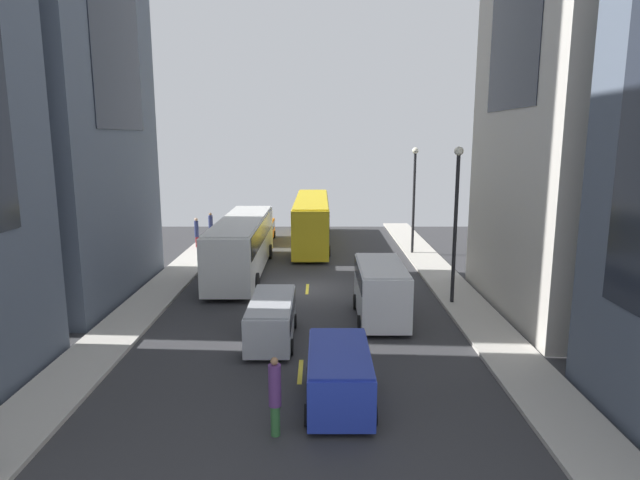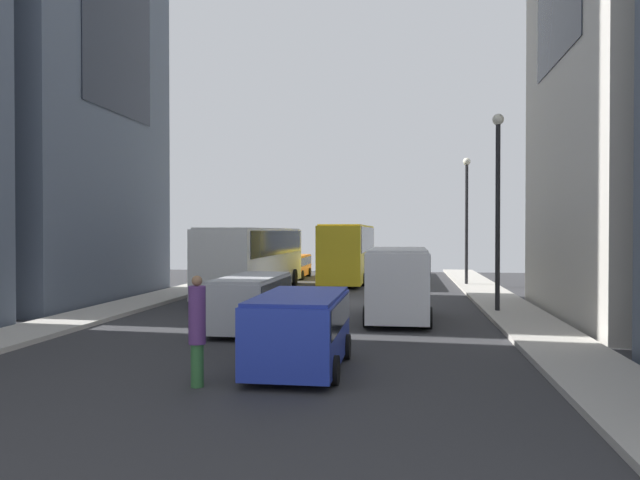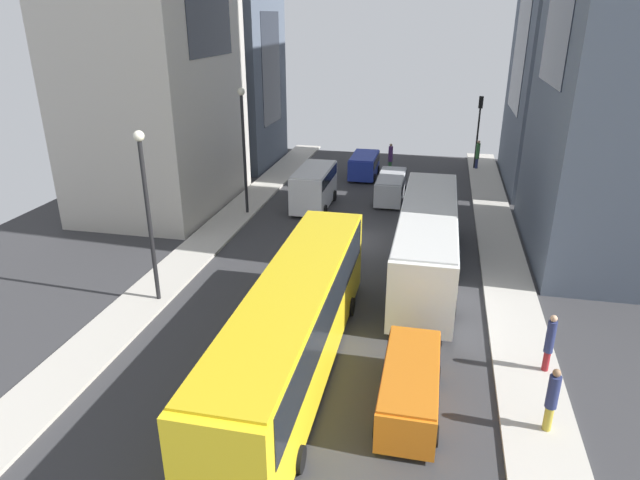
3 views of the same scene
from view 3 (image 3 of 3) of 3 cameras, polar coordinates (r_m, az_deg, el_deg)
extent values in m
plane|color=#333335|center=(30.74, 3.53, 0.04)|extent=(41.90, 41.90, 0.00)
cube|color=#B2ADA3|center=(30.64, 18.14, -1.01)|extent=(2.26, 44.00, 0.15)
cube|color=#B2ADA3|center=(32.71, -10.12, 1.27)|extent=(2.26, 44.00, 0.15)
cube|color=yellow|center=(50.68, 7.30, 8.85)|extent=(0.16, 2.00, 0.01)
cube|color=yellow|center=(40.58, 5.87, 5.53)|extent=(0.16, 2.00, 0.01)
cube|color=yellow|center=(30.74, 3.53, 0.05)|extent=(0.16, 2.00, 0.01)
cube|color=yellow|center=(21.53, -0.92, -10.31)|extent=(0.16, 2.00, 0.01)
cube|color=#4C5666|center=(43.24, 26.67, 20.10)|extent=(9.01, 11.62, 23.22)
cube|color=#1E232D|center=(43.24, 26.67, 20.10)|extent=(9.10, 6.39, 12.77)
cube|color=#4C5666|center=(46.52, -9.12, 17.10)|extent=(6.58, 8.43, 15.27)
cube|color=#1E232D|center=(46.52, -9.12, 17.10)|extent=(6.64, 4.64, 8.40)
cube|color=silver|center=(26.49, 10.97, 0.06)|extent=(2.55, 12.66, 3.00)
cube|color=black|center=(26.18, 11.11, 1.78)|extent=(2.60, 11.64, 1.20)
cube|color=beige|center=(25.96, 11.22, 3.21)|extent=(2.45, 12.15, 0.08)
cylinder|color=black|center=(23.48, 13.26, -6.60)|extent=(0.46, 1.00, 1.00)
cylinder|color=black|center=(23.50, 7.52, -6.13)|extent=(0.46, 1.00, 1.00)
cylinder|color=black|center=(30.62, 13.26, 0.38)|extent=(0.46, 1.00, 1.00)
cylinder|color=black|center=(30.64, 8.88, 0.73)|extent=(0.46, 1.00, 1.00)
cube|color=yellow|center=(18.87, -2.58, -8.83)|extent=(2.45, 14.01, 3.30)
cube|color=black|center=(18.44, -2.62, -6.55)|extent=(2.50, 12.89, 1.48)
cube|color=gold|center=(18.06, -2.67, -4.24)|extent=(2.35, 13.45, 0.08)
cylinder|color=black|center=(16.19, -2.52, -21.61)|extent=(0.44, 0.76, 0.76)
cylinder|color=black|center=(16.77, -10.49, -20.17)|extent=(0.44, 0.76, 0.76)
cylinder|color=black|center=(23.09, 2.97, -6.85)|extent=(0.44, 0.76, 0.76)
cylinder|color=black|center=(23.50, -2.49, -6.28)|extent=(0.44, 0.76, 0.76)
cube|color=white|center=(35.53, -0.62, 5.48)|extent=(2.05, 5.00, 2.30)
cube|color=black|center=(35.32, -0.63, 6.65)|extent=(2.09, 4.60, 0.69)
cube|color=silver|center=(35.20, -0.63, 7.33)|extent=(1.97, 4.80, 0.08)
cylinder|color=black|center=(34.20, 0.34, 3.06)|extent=(0.37, 0.72, 0.72)
cylinder|color=black|center=(34.62, -2.72, 3.28)|extent=(0.37, 0.72, 0.72)
cylinder|color=black|center=(37.08, 1.34, 4.60)|extent=(0.37, 0.72, 0.72)
cylinder|color=black|center=(37.47, -1.50, 4.79)|extent=(0.37, 0.72, 0.72)
cube|color=#2338AD|center=(42.69, 4.57, 7.69)|extent=(1.89, 4.07, 1.49)
cube|color=black|center=(42.60, 4.59, 8.19)|extent=(1.92, 3.75, 0.63)
cube|color=navy|center=(42.50, 4.60, 8.72)|extent=(1.81, 3.91, 0.08)
cylinder|color=black|center=(41.54, 5.49, 6.38)|extent=(0.34, 0.62, 0.62)
cylinder|color=black|center=(41.77, 3.12, 6.53)|extent=(0.34, 0.62, 0.62)
cylinder|color=black|center=(43.96, 5.91, 7.25)|extent=(0.34, 0.62, 0.62)
cylinder|color=black|center=(44.17, 3.66, 7.40)|extent=(0.34, 0.62, 0.62)
cube|color=#B7BABF|center=(37.38, 7.31, 5.45)|extent=(1.71, 4.73, 1.48)
cube|color=black|center=(37.27, 7.34, 6.01)|extent=(1.75, 4.35, 0.62)
cube|color=#9C9EA2|center=(37.16, 7.37, 6.61)|extent=(1.65, 4.54, 0.08)
cylinder|color=black|center=(36.11, 8.29, 3.79)|extent=(0.31, 0.62, 0.62)
cylinder|color=black|center=(36.23, 5.80, 3.98)|extent=(0.31, 0.62, 0.62)
cylinder|color=black|center=(38.90, 8.64, 5.12)|extent=(0.31, 0.62, 0.62)
cylinder|color=black|center=(39.02, 6.32, 5.29)|extent=(0.31, 0.62, 0.62)
cube|color=orange|center=(18.08, 9.27, -14.65)|extent=(1.71, 4.79, 1.31)
cube|color=black|center=(17.88, 9.34, -13.81)|extent=(1.74, 4.41, 0.55)
cube|color=#BE6115|center=(17.67, 9.41, -12.85)|extent=(1.64, 4.60, 0.08)
cylinder|color=black|center=(17.25, 11.58, -19.17)|extent=(0.31, 0.62, 0.62)
cylinder|color=black|center=(17.27, 6.09, -18.70)|extent=(0.31, 0.62, 0.62)
cylinder|color=black|center=(19.59, 11.82, -13.48)|extent=(0.31, 0.62, 0.62)
cylinder|color=black|center=(19.61, 7.12, -13.08)|extent=(0.31, 0.62, 0.62)
cylinder|color=gold|center=(18.39, 22.47, -16.61)|extent=(0.26, 0.26, 0.82)
cylinder|color=navy|center=(17.84, 22.93, -14.22)|extent=(0.34, 0.34, 1.06)
sphere|color=#8C6647|center=(17.49, 23.25, -12.50)|extent=(0.24, 0.24, 0.24)
cylinder|color=maroon|center=(21.00, 22.30, -11.45)|extent=(0.23, 0.23, 0.75)
cylinder|color=navy|center=(20.51, 22.69, -9.20)|extent=(0.31, 0.31, 1.18)
sphere|color=tan|center=(20.17, 22.98, -7.47)|extent=(0.24, 0.24, 0.24)
cylinder|color=#336B38|center=(44.35, 7.23, 7.50)|extent=(0.26, 0.26, 0.88)
cylinder|color=#593372|center=(44.10, 7.29, 8.80)|extent=(0.35, 0.35, 1.19)
sphere|color=#8C6647|center=(43.94, 7.34, 9.69)|extent=(0.22, 0.22, 0.22)
cylinder|color=navy|center=(46.38, 15.85, 7.61)|extent=(0.23, 0.23, 0.78)
cylinder|color=#336B38|center=(46.15, 15.98, 8.81)|extent=(0.31, 0.31, 1.22)
sphere|color=tan|center=(45.99, 16.07, 9.69)|extent=(0.24, 0.24, 0.24)
cylinder|color=black|center=(46.05, 15.90, 10.04)|extent=(0.14, 0.14, 4.73)
cube|color=black|center=(45.58, 16.28, 13.49)|extent=(0.32, 0.32, 0.90)
sphere|color=red|center=(45.72, 16.30, 13.83)|extent=(0.20, 0.20, 0.20)
sphere|color=orange|center=(45.75, 16.27, 13.52)|extent=(0.20, 0.20, 0.20)
sphere|color=green|center=(45.79, 16.23, 13.21)|extent=(0.20, 0.20, 0.20)
cylinder|color=black|center=(33.87, -7.80, 8.61)|extent=(0.18, 0.18, 7.16)
sphere|color=silver|center=(33.20, -8.15, 14.92)|extent=(0.44, 0.44, 0.44)
cylinder|color=black|center=(23.79, -17.17, 1.60)|extent=(0.18, 0.18, 6.91)
sphere|color=silver|center=(22.83, -18.20, 10.16)|extent=(0.44, 0.44, 0.44)
camera|label=1|loc=(56.71, 7.73, 18.52)|focal=30.21mm
camera|label=2|loc=(55.51, 4.12, 13.47)|focal=33.12mm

